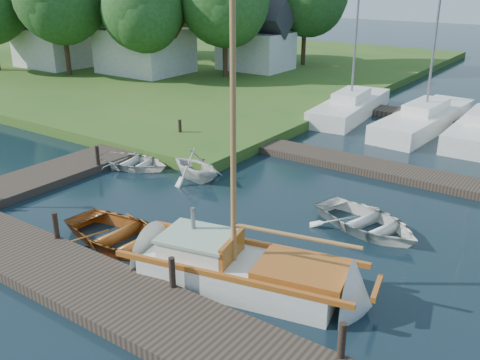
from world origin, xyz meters
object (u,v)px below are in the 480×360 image
Objects in this scene: sailboat at (247,274)px; tender_c at (367,219)px; tender_a at (132,160)px; house_b at (55,37)px; marina_boat_0 at (351,105)px; mooring_post_5 at (180,128)px; mooring_post_3 at (342,340)px; mooring_post_2 at (172,272)px; marina_boat_1 at (425,118)px; tree_3 at (225,0)px; house_a at (144,39)px; tender_b at (195,163)px; dinghy at (121,232)px; mooring_post_4 at (97,155)px; tree_2 at (143,9)px; house_c at (256,42)px; mooring_post_1 at (56,225)px.

sailboat is 4.96m from tender_c.
tender_a is 25.36m from house_b.
tender_a is 13.81m from marina_boat_0.
mooring_post_3 is at bearing -37.57° from mooring_post_5.
sailboat reaches higher than mooring_post_2.
tree_3 is (-15.71, 3.91, 5.25)m from marina_boat_1.
house_a is at bearing -161.15° from tree_3.
house_b reaches higher than tender_b.
dinghy is 0.42× the size of marina_boat_1.
tender_b is at bearing 20.39° from dinghy.
mooring_post_4 is 18.41m from tree_2.
tender_b is (-4.74, 6.61, -0.03)m from mooring_post_2.
tender_c is 27.51m from house_c.
sailboat is at bearing -120.34° from tender_b.
tender_c is (1.24, 4.80, 0.04)m from sailboat.
house_a is at bearing 59.83° from tender_b.
tree_3 reaches higher than mooring_post_5.
tree_2 reaches higher than dinghy.
mooring_post_2 is 3.30m from dinghy.
mooring_post_2 is at bearing -176.62° from marina_boat_1.
marina_boat_1 is at bearing -99.82° from marina_boat_0.
mooring_post_2 is 4.50m from mooring_post_3.
house_c is (-11.00, 27.00, 1.88)m from mooring_post_1.
dinghy is 0.65× the size of house_a.
house_a is (-18.43, 19.82, 2.54)m from dinghy.
sailboat is 1.26× the size of tree_2.
mooring_post_1 is 0.08× the size of sailboat.
mooring_post_2 is 0.15× the size of house_c.
marina_boat_1 is at bearing -4.89° from house_a.
mooring_post_1 and mooring_post_2 have the same top height.
tree_3 is at bearing 16.13° from house_b.
dinghy is at bearing -64.29° from house_c.
dinghy is at bearing -47.40° from tree_2.
tree_3 is (-16.71, 21.58, 5.47)m from sailboat.
tree_3 is at bearing 115.51° from mooring_post_1.
house_a is at bearing 127.12° from sailboat.
sailboat is 30.07m from house_a.
tender_a is at bearing 159.12° from marina_boat_0.
mooring_post_5 is 11.57m from tender_c.
marina_boat_1 reaches higher than mooring_post_1.
sailboat is at bearing -40.33° from tree_2.
marina_boat_1 is (4.28, -0.33, -0.02)m from marina_boat_0.
mooring_post_4 is 0.25× the size of tender_a.
tree_2 is at bearing 45.82° from dinghy.
tender_a is 0.62× the size of house_c.
dinghy is at bearing 173.68° from marina_boat_1.
house_b is at bearing -165.96° from house_a.
house_a reaches higher than house_b.
tender_b is at bearing 105.11° from tender_c.
tender_a is 0.52× the size of house_a.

